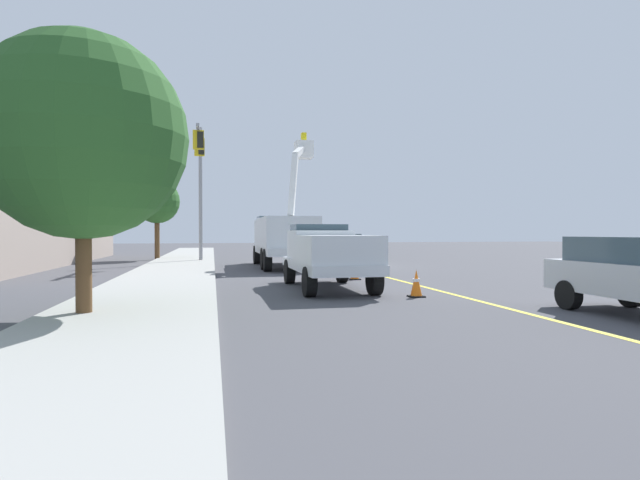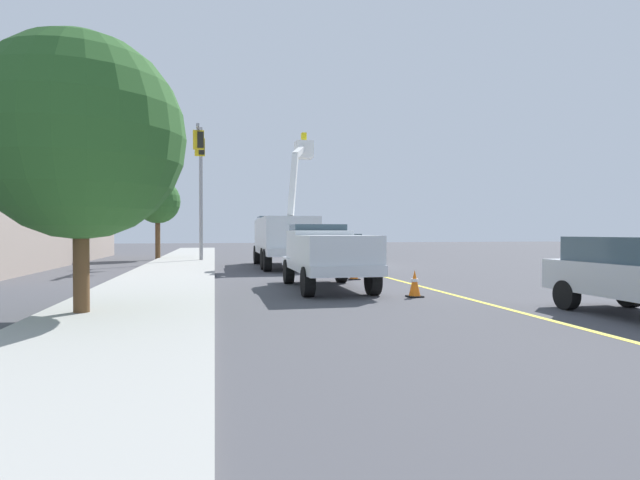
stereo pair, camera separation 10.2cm
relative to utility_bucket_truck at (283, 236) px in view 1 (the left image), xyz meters
The scene contains 14 objects.
ground 3.59m from the utility_bucket_truck, 84.32° to the right, with size 120.00×120.00×0.00m, color #47474C.
sidewalk_far_side 5.53m from the utility_bucket_truck, 84.22° to the left, with size 60.00×3.60×0.12m, color #9E9E99.
lane_centre_stripe 3.59m from the utility_bucket_truck, 84.32° to the right, with size 50.00×0.16×0.01m, color yellow.
utility_bucket_truck is the anchor object (origin of this frame).
service_pickup_truck 10.42m from the utility_bucket_truck, behind, with size 5.65×2.31×2.06m.
passing_minivan 9.73m from the utility_bucket_truck, 34.74° to the right, with size 4.85×2.05×1.69m.
traffic_cone_leading 13.07m from the utility_bucket_truck, behind, with size 0.40×0.40×0.75m.
traffic_cone_mid_front 7.84m from the utility_bucket_truck, 169.06° to the right, with size 0.40×0.40×0.73m.
traffic_cone_mid_rear 3.20m from the utility_bucket_truck, 137.88° to the right, with size 0.40×0.40×0.79m.
traffic_cone_trailing 4.55m from the utility_bucket_truck, 26.53° to the right, with size 0.40×0.40×0.71m.
traffic_signal_mast 6.96m from the utility_bucket_truck, 45.83° to the left, with size 5.80×0.62×8.15m.
commercial_building_backdrop 15.09m from the utility_bucket_truck, 72.29° to the left, with size 23.65×7.11×5.87m.
street_tree_left 16.03m from the utility_bucket_truck, 155.50° to the left, with size 4.28×4.28×5.91m.
street_tree_right 11.34m from the utility_bucket_truck, 38.43° to the left, with size 2.91×2.91×5.28m.
Camera 1 is at (-26.11, 7.44, 1.79)m, focal length 28.33 mm.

